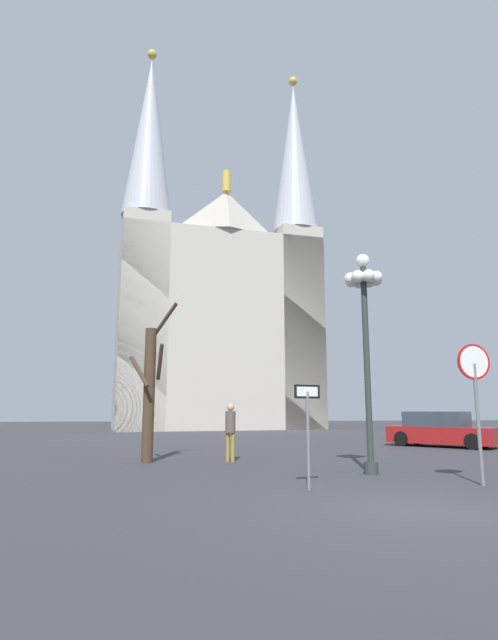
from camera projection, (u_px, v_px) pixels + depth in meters
name	position (u px, v px, depth m)	size (l,w,h in m)	color
ground_plane	(420.00, 511.00, 8.06)	(120.00, 120.00, 0.00)	#38383D
cathedral	(217.00, 309.00, 43.20)	(17.59, 12.26, 31.62)	#BCB5A5
stop_sign	(475.00, 385.00, 11.12)	(0.79, 0.10, 3.04)	slate
one_way_arrow_sign	(308.00, 421.00, 10.40)	(0.59, 0.23, 2.11)	slate
street_lamp	(365.00, 313.00, 13.35)	(1.05, 1.05, 5.72)	#2D3833
bare_tree	(150.00, 389.00, 15.73)	(1.51, 1.51, 5.01)	#473323
parked_car_near_red	(441.00, 430.00, 21.90)	(4.21, 4.51, 1.49)	maroon
pedestrian_walking	(230.00, 426.00, 15.78)	(0.32, 0.32, 1.78)	olive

